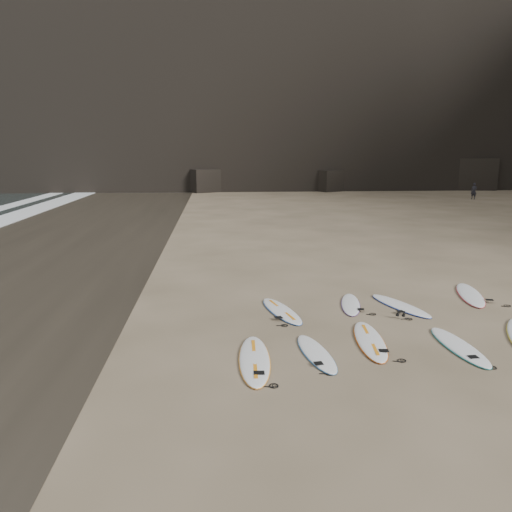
{
  "coord_description": "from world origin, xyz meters",
  "views": [
    {
      "loc": [
        -4.55,
        -11.08,
        4.56
      ],
      "look_at": [
        -3.38,
        3.2,
        1.5
      ],
      "focal_mm": 35.0,
      "sensor_mm": 36.0,
      "label": 1
    }
  ],
  "objects_px": {
    "surfboard_0": "(254,359)",
    "person_a": "(474,191)",
    "surfboard_3": "(459,346)",
    "surfboard_8": "(470,294)",
    "surfboard_2": "(370,340)",
    "surfboard_7": "(400,305)",
    "surfboard_6": "(351,304)",
    "surfboard_5": "(282,311)",
    "surfboard_1": "(316,353)"
  },
  "relations": [
    {
      "from": "surfboard_0",
      "to": "person_a",
      "type": "relative_size",
      "value": 1.79
    },
    {
      "from": "surfboard_3",
      "to": "surfboard_8",
      "type": "bearing_deg",
      "value": 57.45
    },
    {
      "from": "surfboard_3",
      "to": "person_a",
      "type": "height_order",
      "value": "person_a"
    },
    {
      "from": "surfboard_2",
      "to": "surfboard_7",
      "type": "xyz_separation_m",
      "value": [
        1.74,
        2.64,
        -0.0
      ]
    },
    {
      "from": "surfboard_2",
      "to": "person_a",
      "type": "distance_m",
      "value": 39.75
    },
    {
      "from": "surfboard_6",
      "to": "surfboard_5",
      "type": "bearing_deg",
      "value": -154.74
    },
    {
      "from": "surfboard_6",
      "to": "surfboard_7",
      "type": "distance_m",
      "value": 1.45
    },
    {
      "from": "surfboard_2",
      "to": "surfboard_6",
      "type": "distance_m",
      "value": 2.92
    },
    {
      "from": "surfboard_2",
      "to": "surfboard_5",
      "type": "distance_m",
      "value": 3.05
    },
    {
      "from": "surfboard_1",
      "to": "surfboard_6",
      "type": "height_order",
      "value": "surfboard_1"
    },
    {
      "from": "surfboard_0",
      "to": "person_a",
      "type": "distance_m",
      "value": 42.05
    },
    {
      "from": "surfboard_1",
      "to": "person_a",
      "type": "distance_m",
      "value": 41.06
    },
    {
      "from": "surfboard_2",
      "to": "surfboard_5",
      "type": "relative_size",
      "value": 1.04
    },
    {
      "from": "surfboard_1",
      "to": "surfboard_2",
      "type": "distance_m",
      "value": 1.58
    },
    {
      "from": "surfboard_2",
      "to": "surfboard_6",
      "type": "xyz_separation_m",
      "value": [
        0.31,
        2.9,
        -0.01
      ]
    },
    {
      "from": "surfboard_5",
      "to": "person_a",
      "type": "xyz_separation_m",
      "value": [
        22.36,
        31.6,
        0.72
      ]
    },
    {
      "from": "surfboard_0",
      "to": "surfboard_8",
      "type": "height_order",
      "value": "same"
    },
    {
      "from": "surfboard_1",
      "to": "surfboard_0",
      "type": "bearing_deg",
      "value": -176.78
    },
    {
      "from": "surfboard_3",
      "to": "person_a",
      "type": "xyz_separation_m",
      "value": [
        18.54,
        34.57,
        0.72
      ]
    },
    {
      "from": "surfboard_1",
      "to": "surfboard_7",
      "type": "relative_size",
      "value": 0.91
    },
    {
      "from": "surfboard_2",
      "to": "surfboard_0",
      "type": "bearing_deg",
      "value": -155.89
    },
    {
      "from": "surfboard_2",
      "to": "person_a",
      "type": "xyz_separation_m",
      "value": [
        20.52,
        34.04,
        0.72
      ]
    },
    {
      "from": "surfboard_3",
      "to": "surfboard_5",
      "type": "height_order",
      "value": "same"
    },
    {
      "from": "person_a",
      "to": "surfboard_3",
      "type": "bearing_deg",
      "value": -63.92
    },
    {
      "from": "surfboard_3",
      "to": "person_a",
      "type": "bearing_deg",
      "value": 59.62
    },
    {
      "from": "surfboard_2",
      "to": "person_a",
      "type": "relative_size",
      "value": 1.73
    },
    {
      "from": "surfboard_8",
      "to": "surfboard_3",
      "type": "bearing_deg",
      "value": -103.83
    },
    {
      "from": "surfboard_1",
      "to": "surfboard_8",
      "type": "relative_size",
      "value": 0.82
    },
    {
      "from": "surfboard_0",
      "to": "surfboard_2",
      "type": "height_order",
      "value": "surfboard_0"
    },
    {
      "from": "person_a",
      "to": "surfboard_0",
      "type": "bearing_deg",
      "value": -69.52
    },
    {
      "from": "surfboard_2",
      "to": "surfboard_7",
      "type": "bearing_deg",
      "value": 63.52
    },
    {
      "from": "surfboard_7",
      "to": "person_a",
      "type": "bearing_deg",
      "value": 39.35
    },
    {
      "from": "surfboard_1",
      "to": "surfboard_7",
      "type": "height_order",
      "value": "surfboard_7"
    },
    {
      "from": "surfboard_0",
      "to": "surfboard_6",
      "type": "distance_m",
      "value": 4.96
    },
    {
      "from": "surfboard_0",
      "to": "surfboard_5",
      "type": "bearing_deg",
      "value": 75.28
    },
    {
      "from": "surfboard_5",
      "to": "surfboard_0",
      "type": "bearing_deg",
      "value": -121.67
    },
    {
      "from": "surfboard_1",
      "to": "person_a",
      "type": "height_order",
      "value": "person_a"
    },
    {
      "from": "surfboard_1",
      "to": "surfboard_7",
      "type": "xyz_separation_m",
      "value": [
        3.19,
        3.27,
        0.0
      ]
    },
    {
      "from": "surfboard_8",
      "to": "person_a",
      "type": "xyz_separation_m",
      "value": [
        16.15,
        30.49,
        0.72
      ]
    },
    {
      "from": "surfboard_5",
      "to": "surfboard_6",
      "type": "xyz_separation_m",
      "value": [
        2.15,
        0.47,
        -0.01
      ]
    },
    {
      "from": "surfboard_6",
      "to": "surfboard_8",
      "type": "relative_size",
      "value": 0.8
    },
    {
      "from": "surfboard_3",
      "to": "surfboard_5",
      "type": "xyz_separation_m",
      "value": [
        -3.81,
        2.96,
        0.0
      ]
    },
    {
      "from": "surfboard_2",
      "to": "surfboard_8",
      "type": "distance_m",
      "value": 5.63
    },
    {
      "from": "surfboard_6",
      "to": "person_a",
      "type": "xyz_separation_m",
      "value": [
        20.21,
        31.14,
        0.73
      ]
    },
    {
      "from": "surfboard_0",
      "to": "person_a",
      "type": "height_order",
      "value": "person_a"
    },
    {
      "from": "surfboard_1",
      "to": "surfboard_6",
      "type": "distance_m",
      "value": 3.95
    },
    {
      "from": "surfboard_0",
      "to": "surfboard_3",
      "type": "relative_size",
      "value": 1.09
    },
    {
      "from": "surfboard_3",
      "to": "surfboard_7",
      "type": "height_order",
      "value": "same"
    },
    {
      "from": "surfboard_5",
      "to": "surfboard_8",
      "type": "distance_m",
      "value": 6.31
    },
    {
      "from": "surfboard_7",
      "to": "surfboard_0",
      "type": "bearing_deg",
      "value": -162.35
    }
  ]
}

